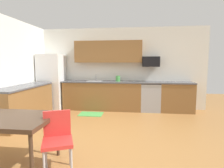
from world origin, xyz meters
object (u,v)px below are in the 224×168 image
object	(u,v)px
dining_table	(4,121)
kettle	(118,79)
refrigerator	(52,82)
microwave	(151,62)
chair_near_table	(57,136)
oven_range	(150,97)

from	to	relation	value
dining_table	kettle	xyz separation A→B (m)	(1.36, 3.57, 0.33)
refrigerator	microwave	size ratio (longest dim) A/B	3.37
microwave	dining_table	bearing A→B (deg)	-123.56
refrigerator	kettle	xyz separation A→B (m)	(2.21, 0.13, 0.11)
microwave	dining_table	xyz separation A→B (m)	(-2.40, -3.62, -0.89)
microwave	kettle	size ratio (longest dim) A/B	2.70
dining_table	kettle	distance (m)	3.83
chair_near_table	kettle	xyz separation A→B (m)	(0.53, 3.60, 0.52)
refrigerator	dining_table	world-z (taller)	refrigerator
oven_range	microwave	size ratio (longest dim) A/B	1.69
dining_table	oven_range	bearing A→B (deg)	55.70
refrigerator	dining_table	xyz separation A→B (m)	(0.86, -3.44, -0.22)
chair_near_table	kettle	world-z (taller)	kettle
microwave	kettle	bearing A→B (deg)	-177.27
microwave	dining_table	world-z (taller)	microwave
oven_range	chair_near_table	size ratio (longest dim) A/B	1.07
microwave	kettle	world-z (taller)	microwave
refrigerator	kettle	bearing A→B (deg)	3.36
oven_range	dining_table	world-z (taller)	oven_range
microwave	chair_near_table	size ratio (longest dim) A/B	0.64
dining_table	chair_near_table	world-z (taller)	chair_near_table
chair_near_table	kettle	size ratio (longest dim) A/B	4.25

